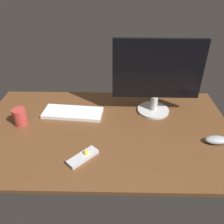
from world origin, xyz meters
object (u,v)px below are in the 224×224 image
object	(u,v)px
monitor	(157,75)
keyboard	(73,113)
media_remote	(83,157)
computer_mouse	(216,140)
coffee_mug	(20,117)

from	to	relation	value
monitor	keyboard	bearing A→B (deg)	-174.27
keyboard	media_remote	world-z (taller)	media_remote
monitor	computer_mouse	bearing A→B (deg)	-45.87
keyboard	coffee_mug	size ratio (longest dim) A/B	3.74
computer_mouse	media_remote	xyz separation A→B (cm)	(-65.77, -12.43, -0.78)
monitor	coffee_mug	world-z (taller)	monitor
coffee_mug	computer_mouse	bearing A→B (deg)	-7.91
monitor	media_remote	xyz separation A→B (cm)	(-37.89, -41.72, -22.70)
coffee_mug	keyboard	bearing A→B (deg)	20.72
computer_mouse	coffee_mug	bearing A→B (deg)	170.15
computer_mouse	media_remote	world-z (taller)	computer_mouse
monitor	media_remote	distance (cm)	60.75
monitor	media_remote	world-z (taller)	monitor
media_remote	coffee_mug	xyz separation A→B (cm)	(-38.33, 26.90, 3.67)
monitor	keyboard	world-z (taller)	monitor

